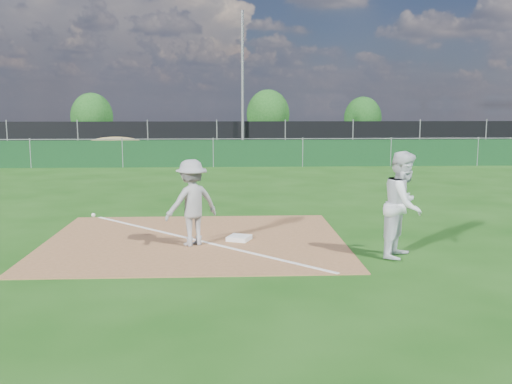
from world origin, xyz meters
TOP-DOWN VIEW (x-y plane):
  - ground at (0.00, 10.00)m, footprint 90.00×90.00m
  - infield_dirt at (0.00, 1.00)m, footprint 6.00×5.00m
  - foul_line at (0.00, 1.00)m, footprint 5.01×5.01m
  - green_fence at (0.00, 15.00)m, footprint 44.00×0.05m
  - dirt_mound at (-5.00, 18.50)m, footprint 3.38×2.60m
  - black_fence at (0.00, 23.00)m, footprint 46.00×0.04m
  - parking_lot at (0.00, 28.00)m, footprint 46.00×9.00m
  - light_pole at (1.50, 22.70)m, footprint 0.16×0.16m
  - first_base at (0.90, 0.94)m, footprint 0.55×0.55m
  - play_at_first at (-0.03, 0.59)m, footprint 2.56×1.09m
  - runner at (3.84, -0.40)m, footprint 1.12×1.18m
  - car_left at (-6.67, 28.29)m, footprint 4.03×1.87m
  - car_mid at (-2.87, 28.48)m, footprint 4.90×2.86m
  - car_right at (4.06, 28.38)m, footprint 4.74×2.26m
  - tree_left at (-9.48, 32.86)m, footprint 3.07×3.07m
  - tree_mid at (3.73, 33.94)m, footprint 3.31×3.31m
  - tree_right at (11.00, 33.40)m, footprint 2.85×2.85m

SIDE VIEW (x-z plane):
  - ground at x=0.00m, z-range 0.00..0.00m
  - parking_lot at x=0.00m, z-range 0.00..0.01m
  - infield_dirt at x=0.00m, z-range 0.00..0.02m
  - foul_line at x=0.00m, z-range 0.02..0.03m
  - first_base at x=0.90m, z-range 0.02..0.11m
  - dirt_mound at x=-5.00m, z-range 0.00..1.17m
  - green_fence at x=0.00m, z-range 0.00..1.20m
  - car_right at x=4.06m, z-range 0.01..1.34m
  - car_left at x=-6.67m, z-range 0.01..1.35m
  - car_mid at x=-2.87m, z-range 0.01..1.54m
  - play_at_first at x=-0.03m, z-range 0.02..1.70m
  - black_fence at x=0.00m, z-range 0.00..1.80m
  - runner at x=3.84m, z-range 0.00..1.93m
  - tree_right at x=11.00m, z-range 0.05..3.43m
  - tree_left at x=-9.48m, z-range 0.05..3.70m
  - tree_mid at x=3.73m, z-range 0.06..3.98m
  - light_pole at x=1.50m, z-range 0.00..8.00m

